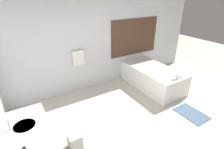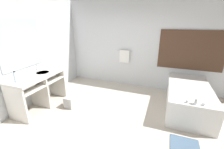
# 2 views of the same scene
# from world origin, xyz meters

# --- Properties ---
(ground_plane) EXTENTS (16.00, 16.00, 0.00)m
(ground_plane) POSITION_xyz_m (0.00, 0.00, 0.00)
(ground_plane) COLOR beige
(ground_plane) RESTS_ON ground
(wall_back_with_blinds) EXTENTS (7.40, 0.13, 2.70)m
(wall_back_with_blinds) POSITION_xyz_m (0.06, 2.23, 1.35)
(wall_back_with_blinds) COLOR silver
(wall_back_with_blinds) RESTS_ON ground_plane
(vanity_counter) EXTENTS (0.63, 1.32, 0.86)m
(vanity_counter) POSITION_xyz_m (-1.87, 0.08, 0.62)
(vanity_counter) COLOR silver
(vanity_counter) RESTS_ON ground_plane
(sink_faucet) EXTENTS (0.09, 0.04, 0.18)m
(sink_faucet) POSITION_xyz_m (-2.04, 0.26, 0.95)
(sink_faucet) COLOR silver
(sink_faucet) RESTS_ON vanity_counter
(bathtub) EXTENTS (0.94, 1.86, 0.71)m
(bathtub) POSITION_xyz_m (1.59, 1.26, 0.33)
(bathtub) COLOR white
(bathtub) RESTS_ON ground_plane
(waste_bin) EXTENTS (0.23, 0.23, 0.28)m
(waste_bin) POSITION_xyz_m (-1.17, 0.29, 0.14)
(waste_bin) COLOR #B2B2B2
(waste_bin) RESTS_ON ground_plane
(bath_mat) EXTENTS (0.49, 0.71, 0.02)m
(bath_mat) POSITION_xyz_m (1.47, -0.21, 0.01)
(bath_mat) COLOR slate
(bath_mat) RESTS_ON ground_plane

